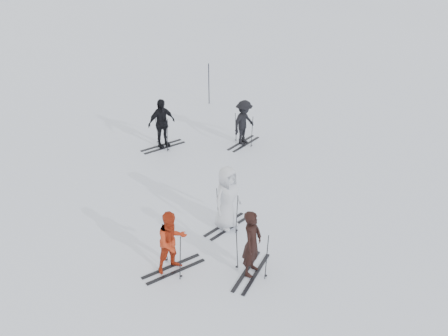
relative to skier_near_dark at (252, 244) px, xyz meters
name	(u,v)px	position (x,y,z in m)	size (l,w,h in m)	color
ground	(210,212)	(-2.11, 2.03, -0.88)	(120.00, 120.00, 0.00)	silver
skier_near_dark	(252,244)	(0.00, 0.00, 0.00)	(0.64, 0.42, 1.76)	black
skier_red	(172,243)	(-1.82, -0.68, -0.05)	(0.81, 0.63, 1.66)	#AF2F13
skier_grey	(227,199)	(-1.35, 1.57, 0.05)	(0.91, 0.59, 1.87)	silver
skier_uphill_left	(162,124)	(-5.64, 5.29, 0.05)	(1.09, 0.45, 1.86)	black
skier_uphill_far	(244,123)	(-2.99, 6.78, -0.03)	(1.10, 0.63, 1.70)	black
skis_near_dark	(252,252)	(0.00, 0.00, -0.25)	(0.92, 1.74, 1.27)	black
skis_red	(172,250)	(-1.82, -0.68, -0.26)	(0.90, 1.69, 1.24)	black
skis_grey	(227,209)	(-1.35, 1.57, -0.29)	(0.86, 1.63, 1.19)	black
skis_uphill_left	(162,131)	(-5.64, 5.29, -0.24)	(0.94, 1.77, 1.29)	black
skis_uphill_far	(244,129)	(-2.99, 6.78, -0.27)	(0.89, 1.68, 1.22)	black
piste_marker	(209,84)	(-6.03, 10.06, 0.04)	(0.04, 0.04, 1.85)	black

